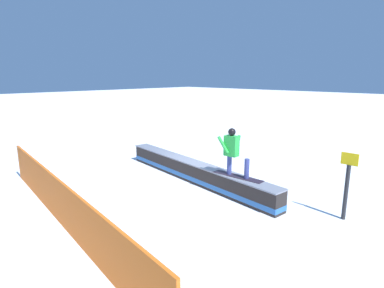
# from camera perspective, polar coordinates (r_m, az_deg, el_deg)

# --- Properties ---
(ground_plane) EXTENTS (120.00, 120.00, 0.00)m
(ground_plane) POSITION_cam_1_polar(r_m,az_deg,el_deg) (10.83, 0.34, -6.71)
(ground_plane) COLOR white
(grind_box) EXTENTS (7.10, 1.36, 0.67)m
(grind_box) POSITION_cam_1_polar(r_m,az_deg,el_deg) (10.73, 0.35, -5.19)
(grind_box) COLOR black
(grind_box) RESTS_ON ground_plane
(snowboarder) EXTENTS (1.61, 0.45, 1.41)m
(snowboarder) POSITION_cam_1_polar(r_m,az_deg,el_deg) (9.12, 7.54, -1.24)
(snowboarder) COLOR #281E2C
(snowboarder) RESTS_ON grind_box
(safety_fence) EXTENTS (9.31, 1.14, 1.16)m
(safety_fence) POSITION_cam_1_polar(r_m,az_deg,el_deg) (8.18, -22.80, -9.93)
(safety_fence) COLOR orange
(safety_fence) RESTS_ON ground_plane
(trail_marker) EXTENTS (0.40, 0.10, 1.72)m
(trail_marker) POSITION_cam_1_polar(r_m,az_deg,el_deg) (8.66, 26.46, -6.59)
(trail_marker) COLOR #262628
(trail_marker) RESTS_ON ground_plane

